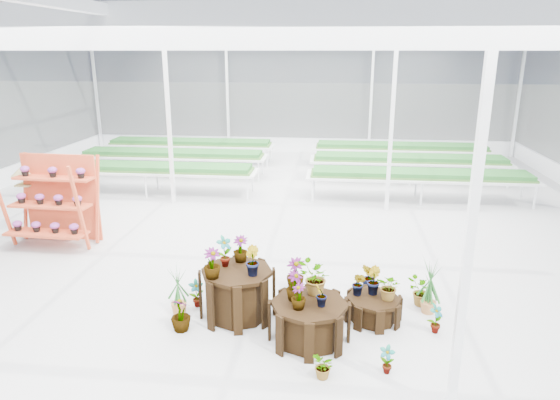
# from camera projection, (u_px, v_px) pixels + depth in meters

# --- Properties ---
(ground_plane) EXTENTS (24.00, 24.00, 0.00)m
(ground_plane) POSITION_uv_depth(u_px,v_px,m) (256.00, 265.00, 10.19)
(ground_plane) COLOR gray
(ground_plane) RESTS_ON ground
(greenhouse_shell) EXTENTS (18.00, 24.00, 4.50)m
(greenhouse_shell) POSITION_uv_depth(u_px,v_px,m) (255.00, 157.00, 9.55)
(greenhouse_shell) COLOR white
(greenhouse_shell) RESTS_ON ground
(steel_frame) EXTENTS (18.00, 24.00, 4.50)m
(steel_frame) POSITION_uv_depth(u_px,v_px,m) (255.00, 157.00, 9.55)
(steel_frame) COLOR silver
(steel_frame) RESTS_ON ground
(nursery_benches) EXTENTS (16.00, 7.00, 0.84)m
(nursery_benches) POSITION_uv_depth(u_px,v_px,m) (288.00, 166.00, 16.93)
(nursery_benches) COLOR silver
(nursery_benches) RESTS_ON ground
(plinth_tall) EXTENTS (1.41, 1.41, 0.81)m
(plinth_tall) POSITION_uv_depth(u_px,v_px,m) (237.00, 293.00, 8.12)
(plinth_tall) COLOR black
(plinth_tall) RESTS_ON ground
(plinth_mid) EXTENTS (1.25, 1.25, 0.63)m
(plinth_mid) POSITION_uv_depth(u_px,v_px,m) (309.00, 321.00, 7.46)
(plinth_mid) COLOR black
(plinth_mid) RESTS_ON ground
(plinth_low) EXTENTS (1.03, 1.03, 0.40)m
(plinth_low) POSITION_uv_depth(u_px,v_px,m) (373.00, 309.00, 8.06)
(plinth_low) COLOR black
(plinth_low) RESTS_ON ground
(shelf_rack) EXTENTS (1.93, 1.08, 1.99)m
(shelf_rack) POSITION_uv_depth(u_px,v_px,m) (51.00, 202.00, 10.96)
(shelf_rack) COLOR #BC4223
(shelf_rack) RESTS_ON ground
(bird_table) EXTENTS (0.45, 0.45, 1.72)m
(bird_table) POSITION_uv_depth(u_px,v_px,m) (28.00, 201.00, 11.56)
(bird_table) COLOR tan
(bird_table) RESTS_ON ground
(nursery_plants) EXTENTS (4.54, 2.99, 1.34)m
(nursery_plants) POSITION_uv_depth(u_px,v_px,m) (305.00, 285.00, 8.15)
(nursery_plants) COLOR #215723
(nursery_plants) RESTS_ON ground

